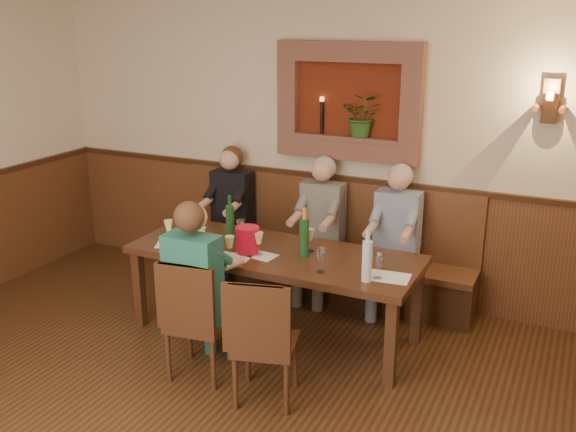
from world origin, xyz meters
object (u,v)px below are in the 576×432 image
(wine_bottle_green_a, at_px, (304,237))
(water_bottle, at_px, (367,260))
(spittoon_bucket, at_px, (248,240))
(wine_bottle_green_b, at_px, (230,222))
(chair_near_right, at_px, (266,364))
(bench, at_px, (318,261))
(dining_table, at_px, (274,259))
(person_bench_left, at_px, (229,227))
(chair_near_left, at_px, (199,342))
(person_bench_mid, at_px, (319,242))
(person_bench_right, at_px, (393,254))
(person_chair_front, at_px, (201,303))

(wine_bottle_green_a, bearing_deg, water_bottle, -22.90)
(spittoon_bucket, xyz_separation_m, wine_bottle_green_b, (-0.30, 0.23, 0.05))
(chair_near_right, height_order, spittoon_bucket, spittoon_bucket)
(bench, bearing_deg, dining_table, -90.00)
(person_bench_left, relative_size, wine_bottle_green_b, 3.56)
(chair_near_left, bearing_deg, person_bench_mid, 73.24)
(chair_near_left, xyz_separation_m, person_bench_right, (0.98, 1.67, 0.29))
(dining_table, distance_m, wine_bottle_green_b, 0.54)
(person_bench_mid, xyz_separation_m, water_bottle, (0.83, -1.10, 0.35))
(dining_table, bearing_deg, person_bench_right, 47.55)
(chair_near_left, xyz_separation_m, person_bench_mid, (0.26, 1.67, 0.29))
(person_chair_front, relative_size, wine_bottle_green_b, 3.56)
(person_bench_right, xyz_separation_m, person_chair_front, (-0.98, -1.62, 0.01))
(wine_bottle_green_b, height_order, water_bottle, water_bottle)
(chair_near_right, bearing_deg, water_bottle, 36.91)
(person_bench_mid, bearing_deg, dining_table, -93.17)
(dining_table, bearing_deg, wine_bottle_green_a, -0.85)
(dining_table, relative_size, chair_near_left, 2.54)
(person_bench_mid, relative_size, spittoon_bucket, 6.22)
(person_bench_mid, bearing_deg, chair_near_left, -98.84)
(bench, height_order, spittoon_bucket, bench)
(dining_table, xyz_separation_m, person_bench_left, (-0.93, 0.84, -0.11))
(bench, relative_size, chair_near_right, 3.19)
(person_bench_right, bearing_deg, chair_near_right, -102.52)
(person_bench_mid, height_order, wine_bottle_green_b, person_bench_mid)
(water_bottle, bearing_deg, person_chair_front, -154.78)
(person_bench_left, xyz_separation_m, person_bench_right, (1.70, 0.00, -0.00))
(person_bench_mid, height_order, wine_bottle_green_a, person_bench_mid)
(water_bottle, bearing_deg, person_bench_right, 95.89)
(person_bench_right, xyz_separation_m, wine_bottle_green_a, (-0.50, -0.84, 0.36))
(water_bottle, bearing_deg, person_bench_mid, 127.16)
(bench, xyz_separation_m, chair_near_right, (0.38, -1.85, -0.05))
(wine_bottle_green_a, relative_size, water_bottle, 1.02)
(person_chair_front, xyz_separation_m, wine_bottle_green_a, (0.49, 0.78, 0.35))
(spittoon_bucket, xyz_separation_m, wine_bottle_green_a, (0.45, 0.12, 0.06))
(person_chair_front, relative_size, spittoon_bucket, 6.27)
(dining_table, height_order, person_bench_left, person_bench_left)
(wine_bottle_green_a, bearing_deg, person_bench_mid, 104.82)
(bench, bearing_deg, person_bench_right, -7.70)
(person_bench_mid, bearing_deg, chair_near_right, -79.13)
(person_bench_right, bearing_deg, person_chair_front, -121.28)
(chair_near_right, bearing_deg, person_chair_front, 153.27)
(spittoon_bucket, bearing_deg, chair_near_left, -92.88)
(dining_table, relative_size, person_bench_mid, 1.76)
(person_bench_mid, bearing_deg, water_bottle, -52.84)
(dining_table, height_order, chair_near_left, chair_near_left)
(person_chair_front, distance_m, wine_bottle_green_a, 0.98)
(person_bench_mid, bearing_deg, person_chair_front, -99.20)
(dining_table, xyz_separation_m, person_chair_front, (-0.22, -0.78, -0.11))
(person_bench_mid, bearing_deg, bench, 114.15)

